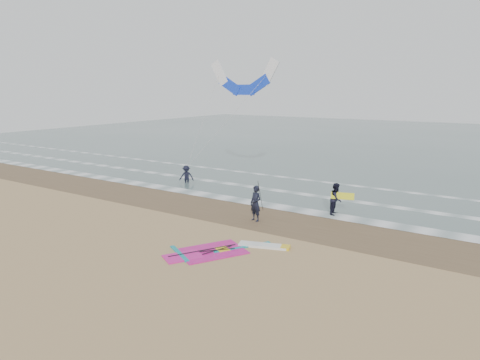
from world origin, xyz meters
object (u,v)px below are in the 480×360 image
Objects in this scene: windsurf_rig at (226,250)px; surf_kite at (243,81)px; person_standing at (256,203)px; person_wading at (186,172)px; person_walking at (336,199)px.

surf_kite is (-6.85, 12.23, 7.67)m from windsurf_rig.
person_wading is at bearing 164.84° from person_standing.
surf_kite is at bearing 2.19° from person_wading.
surf_kite is at bearing 119.25° from windsurf_rig.
person_walking is (3.29, 3.57, -0.06)m from person_standing.
person_walking is at bearing -36.43° from person_wading.
person_standing is 1.07× the size of person_walking.
person_walking is 0.23× the size of surf_kite.
person_standing reaches higher than windsurf_rig.
windsurf_rig is 2.61× the size of person_walking.
surf_kite is (-5.67, 7.66, 6.71)m from person_standing.
person_standing is 1.15× the size of person_wading.
person_walking is 12.89m from person_wading.
windsurf_rig is at bearing -60.83° from person_standing.
windsurf_rig is at bearing -71.35° from person_wading.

